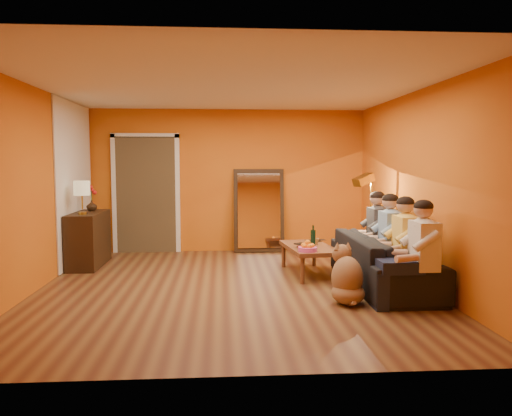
{
  "coord_description": "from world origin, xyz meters",
  "views": [
    {
      "loc": [
        -0.13,
        -6.44,
        1.63
      ],
      "look_at": [
        0.35,
        0.5,
        1.0
      ],
      "focal_mm": 35.0,
      "sensor_mm": 36.0,
      "label": 1
    }
  ],
  "objects": [
    {
      "name": "white_accent",
      "position": [
        -2.48,
        1.75,
        1.3
      ],
      "size": [
        0.02,
        1.9,
        2.58
      ],
      "primitive_type": "cube",
      "color": "white",
      "rests_on": "wall_left"
    },
    {
      "name": "tumbler",
      "position": [
        1.26,
        0.82,
        0.47
      ],
      "size": [
        0.1,
        0.1,
        0.09
      ],
      "primitive_type": "imported",
      "rotation": [
        0.0,
        0.0,
        0.02
      ],
      "color": "#B27F3F",
      "rests_on": "coffee_table"
    },
    {
      "name": "person_mid_right",
      "position": [
        2.13,
        0.04,
        0.61
      ],
      "size": [
        0.7,
        0.44,
        1.22
      ],
      "primitive_type": null,
      "color": "#80A1C6",
      "rests_on": "sofa"
    },
    {
      "name": "dog",
      "position": [
        1.33,
        -0.82,
        0.35
      ],
      "size": [
        0.44,
        0.63,
        0.7
      ],
      "primitive_type": null,
      "rotation": [
        0.0,
        0.0,
        0.1
      ],
      "color": "#8B5C3F",
      "rests_on": "floor"
    },
    {
      "name": "person_far_left",
      "position": [
        2.13,
        -1.06,
        0.61
      ],
      "size": [
        0.7,
        0.44,
        1.22
      ],
      "primitive_type": null,
      "color": "silver",
      "rests_on": "sofa"
    },
    {
      "name": "book_lower",
      "position": [
        0.96,
        0.5,
        0.43
      ],
      "size": [
        0.2,
        0.25,
        0.02
      ],
      "primitive_type": "imported",
      "rotation": [
        0.0,
        0.0,
        0.16
      ],
      "color": "#331E11",
      "rests_on": "coffee_table"
    },
    {
      "name": "flowers",
      "position": [
        -2.24,
        1.8,
        1.18
      ],
      "size": [
        0.17,
        0.17,
        0.42
      ],
      "primitive_type": null,
      "color": "red",
      "rests_on": "vase"
    },
    {
      "name": "doorway_recess",
      "position": [
        -1.5,
        2.83,
        1.05
      ],
      "size": [
        1.06,
        0.3,
        2.1
      ],
      "primitive_type": "cube",
      "color": "#3F2D19",
      "rests_on": "floor"
    },
    {
      "name": "sideboard",
      "position": [
        -2.24,
        1.55,
        0.42
      ],
      "size": [
        0.44,
        1.18,
        0.85
      ],
      "primitive_type": "cube",
      "color": "#331E11",
      "rests_on": "floor"
    },
    {
      "name": "person_mid_left",
      "position": [
        2.13,
        -0.51,
        0.61
      ],
      "size": [
        0.7,
        0.44,
        1.22
      ],
      "primitive_type": null,
      "color": "#FACD53",
      "rests_on": "sofa"
    },
    {
      "name": "sofa",
      "position": [
        2.0,
        -0.06,
        0.34
      ],
      "size": [
        2.3,
        0.9,
        0.67
      ],
      "primitive_type": "imported",
      "rotation": [
        0.0,
        0.0,
        1.57
      ],
      "color": "black",
      "rests_on": "floor"
    },
    {
      "name": "fruit_bowl",
      "position": [
        1.04,
        0.25,
        0.5
      ],
      "size": [
        0.26,
        0.26,
        0.16
      ],
      "primitive_type": null,
      "color": "#EE54AE",
      "rests_on": "coffee_table"
    },
    {
      "name": "laptop",
      "position": [
        1.32,
        1.05,
        0.43
      ],
      "size": [
        0.35,
        0.26,
        0.02
      ],
      "primitive_type": "imported",
      "rotation": [
        0.0,
        0.0,
        0.2
      ],
      "color": "black",
      "rests_on": "coffee_table"
    },
    {
      "name": "table_lamp",
      "position": [
        -2.24,
        1.25,
        1.1
      ],
      "size": [
        0.24,
        0.24,
        0.51
      ],
      "primitive_type": null,
      "color": "beige",
      "rests_on": "sideboard"
    },
    {
      "name": "vase",
      "position": [
        -2.24,
        1.8,
        0.94
      ],
      "size": [
        0.17,
        0.17,
        0.17
      ],
      "primitive_type": "imported",
      "color": "#331E11",
      "rests_on": "sideboard"
    },
    {
      "name": "book_upper",
      "position": [
        0.96,
        0.49,
        0.47
      ],
      "size": [
        0.25,
        0.26,
        0.02
      ],
      "primitive_type": "imported",
      "rotation": [
        0.0,
        0.0,
        0.68
      ],
      "color": "black",
      "rests_on": "book_mid"
    },
    {
      "name": "floor_lamp",
      "position": [
        2.1,
        0.86,
        0.72
      ],
      "size": [
        0.37,
        0.33,
        1.44
      ],
      "primitive_type": null,
      "rotation": [
        0.0,
        0.0,
        0.37
      ],
      "color": "#B29234",
      "rests_on": "floor"
    },
    {
      "name": "book_mid",
      "position": [
        0.97,
        0.51,
        0.45
      ],
      "size": [
        0.29,
        0.33,
        0.02
      ],
      "primitive_type": "imported",
      "rotation": [
        0.0,
        0.0,
        -0.37
      ],
      "color": "red",
      "rests_on": "book_lower"
    },
    {
      "name": "door_jamb_left",
      "position": [
        -2.07,
        2.71,
        1.05
      ],
      "size": [
        0.08,
        0.06,
        2.2
      ],
      "primitive_type": "cube",
      "color": "white",
      "rests_on": "wall_back"
    },
    {
      "name": "mirror_glass",
      "position": [
        0.55,
        2.59,
        0.76
      ],
      "size": [
        0.78,
        0.21,
        1.35
      ],
      "primitive_type": "cube",
      "rotation": [
        -0.14,
        0.0,
        0.0
      ],
      "color": "white",
      "rests_on": "mirror_frame"
    },
    {
      "name": "person_far_right",
      "position": [
        2.13,
        0.59,
        0.61
      ],
      "size": [
        0.7,
        0.44,
        1.22
      ],
      "primitive_type": null,
      "color": "#37383D",
      "rests_on": "sofa"
    },
    {
      "name": "room_shell",
      "position": [
        0.0,
        0.37,
        1.3
      ],
      "size": [
        5.0,
        5.5,
        2.6
      ],
      "color": "brown",
      "rests_on": "ground"
    },
    {
      "name": "coffee_table",
      "position": [
        1.14,
        0.7,
        0.21
      ],
      "size": [
        0.75,
        1.28,
        0.42
      ],
      "primitive_type": null,
      "rotation": [
        0.0,
        0.0,
        0.11
      ],
      "color": "brown",
      "rests_on": "floor"
    },
    {
      "name": "door_jamb_right",
      "position": [
        -0.93,
        2.71,
        1.05
      ],
      "size": [
        0.08,
        0.06,
        2.2
      ],
      "primitive_type": "cube",
      "color": "white",
      "rests_on": "wall_back"
    },
    {
      "name": "mirror_frame",
      "position": [
        0.55,
        2.63,
        0.76
      ],
      "size": [
        0.92,
        0.27,
        1.51
      ],
      "primitive_type": "cube",
      "rotation": [
        -0.14,
        0.0,
        0.0
      ],
      "color": "#331E11",
      "rests_on": "floor"
    },
    {
      "name": "wine_bottle",
      "position": [
        1.19,
        0.65,
        0.58
      ],
      "size": [
        0.07,
        0.07,
        0.31
      ],
      "primitive_type": "cylinder",
      "color": "black",
      "rests_on": "coffee_table"
    },
    {
      "name": "door_header",
      "position": [
        -1.5,
        2.71,
        2.12
      ],
      "size": [
        1.22,
        0.06,
        0.08
      ],
      "primitive_type": "cube",
      "color": "white",
      "rests_on": "wall_back"
    }
  ]
}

